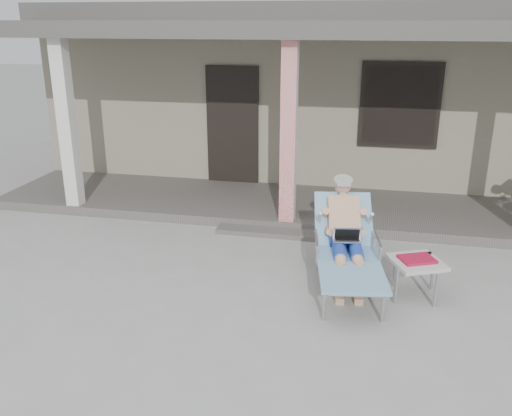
# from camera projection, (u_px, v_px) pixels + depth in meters

# --- Properties ---
(ground) EXTENTS (60.00, 60.00, 0.00)m
(ground) POSITION_uv_depth(u_px,v_px,m) (258.00, 295.00, 6.26)
(ground) COLOR #9E9E99
(ground) RESTS_ON ground
(house) EXTENTS (10.40, 5.40, 3.30)m
(house) POSITION_uv_depth(u_px,v_px,m) (319.00, 85.00, 11.71)
(house) COLOR gray
(house) RESTS_ON ground
(porch_deck) EXTENTS (10.00, 2.00, 0.15)m
(porch_deck) POSITION_uv_depth(u_px,v_px,m) (295.00, 206.00, 9.01)
(porch_deck) COLOR #605B56
(porch_deck) RESTS_ON ground
(porch_overhang) EXTENTS (10.00, 2.30, 2.85)m
(porch_overhang) POSITION_uv_depth(u_px,v_px,m) (299.00, 35.00, 8.06)
(porch_overhang) COLOR silver
(porch_overhang) RESTS_ON porch_deck
(porch_step) EXTENTS (2.00, 0.30, 0.07)m
(porch_step) POSITION_uv_depth(u_px,v_px,m) (284.00, 233.00, 7.96)
(porch_step) COLOR #605B56
(porch_step) RESTS_ON ground
(lounger) EXTENTS (0.98, 1.95, 1.23)m
(lounger) POSITION_uv_depth(u_px,v_px,m) (347.00, 223.00, 6.34)
(lounger) COLOR #B7B7BC
(lounger) RESTS_ON ground
(side_table) EXTENTS (0.71, 0.71, 0.48)m
(side_table) POSITION_uv_depth(u_px,v_px,m) (417.00, 264.00, 6.11)
(side_table) COLOR beige
(side_table) RESTS_ON ground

